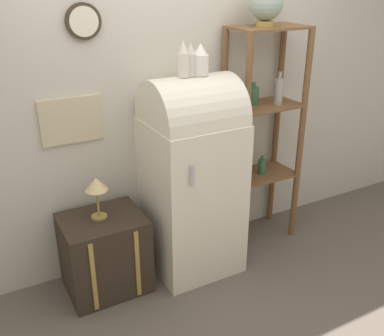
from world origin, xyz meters
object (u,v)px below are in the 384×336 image
globe (266,4)px  desk_lamp (96,187)px  refrigerator (192,173)px  suitcase_trunk (105,253)px  vase_right (200,60)px  vase_left (183,60)px  vase_center (191,60)px

globe → desk_lamp: globe is taller
refrigerator → desk_lamp: bearing=175.9°
suitcase_trunk → globe: globe is taller
suitcase_trunk → globe: size_ratio=2.04×
suitcase_trunk → desk_lamp: desk_lamp is taller
vase_right → desk_lamp: size_ratio=0.69×
suitcase_trunk → desk_lamp: 0.53m
globe → vase_left: bearing=-173.1°
vase_center → desk_lamp: vase_center is taller
suitcase_trunk → vase_left: (0.63, -0.04, 1.33)m
vase_left → desk_lamp: vase_left is taller
suitcase_trunk → vase_right: (0.76, -0.04, 1.31)m
suitcase_trunk → vase_right: size_ratio=2.75×
refrigerator → desk_lamp: refrigerator is taller
vase_center → vase_right: vase_center is taller
vase_left → globe: bearing=6.9°
vase_center → vase_left: bearing=-172.7°
suitcase_trunk → desk_lamp: bearing=123.5°
suitcase_trunk → globe: (1.34, 0.05, 1.65)m
vase_center → suitcase_trunk: bearing=177.2°
vase_left → desk_lamp: (-0.64, 0.06, -0.80)m
refrigerator → vase_right: bearing=-4.3°
globe → vase_center: bearing=-173.1°
vase_right → globe: bearing=8.3°
suitcase_trunk → vase_right: bearing=-2.9°
vase_center → desk_lamp: 1.06m
suitcase_trunk → vase_center: bearing=-2.8°
desk_lamp → vase_center: bearing=-4.1°
globe → desk_lamp: bearing=-178.7°
vase_center → vase_right: (0.07, -0.01, -0.01)m
refrigerator → vase_right: 0.82m
globe → desk_lamp: size_ratio=0.94×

